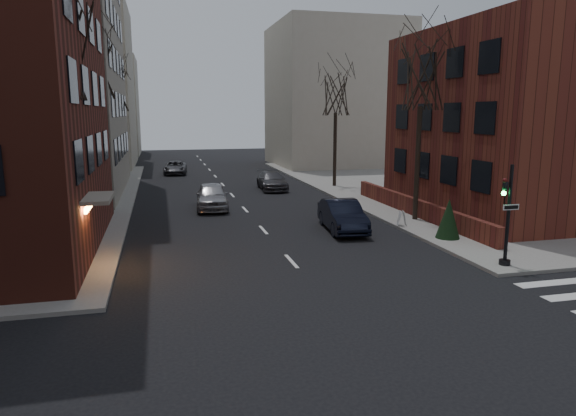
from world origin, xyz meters
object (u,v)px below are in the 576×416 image
Objects in this scene: tree_right_a at (421,77)px; streetlamp_near at (102,147)px; car_lane_silver at (212,196)px; car_lane_far at (175,168)px; streetlamp_far at (125,133)px; traffic_signal at (506,222)px; car_lane_gray at (272,181)px; tree_left_a at (57,50)px; tree_left_b at (94,66)px; sandwich_board at (402,218)px; evergreen_shrub at (449,218)px; tree_left_c at (114,90)px; tree_right_b at (336,94)px; parked_sedan at (342,216)px.

streetlamp_near is (-17.00, 4.00, -3.79)m from tree_right_a.
car_lane_silver is (6.18, 2.77, -3.40)m from streetlamp_near.
car_lane_silver reaches higher than car_lane_far.
car_lane_far is (4.49, 2.84, -3.59)m from streetlamp_far.
traffic_signal is 0.64× the size of streetlamp_far.
car_lane_gray is at bearing 110.51° from tree_right_a.
streetlamp_near is (0.60, 8.00, -4.23)m from tree_left_a.
tree_left_b is 20.41m from sandwich_board.
streetlamp_far is (-17.00, 24.00, -3.79)m from tree_right_a.
car_lane_silver is at bearing 57.78° from tree_left_a.
streetlamp_near is at bearing -90.00° from streetlamp_far.
evergreen_shrub reaches higher than car_lane_far.
car_lane_silver is at bearing -65.99° from tree_left_c.
car_lane_gray is 14.65m from car_lane_far.
streetlamp_far is at bearing 142.42° from car_lane_gray.
evergreen_shrub is at bearing -57.30° from tree_left_c.
sandwich_board is at bearing -73.67° from car_lane_gray.
tree_left_a reaches higher than tree_right_a.
streetlamp_far is (0.00, 20.00, 0.00)m from streetlamp_near.
tree_right_b is (17.60, 6.00, -1.33)m from tree_left_b.
tree_left_b is 1.72× the size of streetlamp_far.
traffic_signal is 18.68m from car_lane_silver.
sandwich_board is at bearing 2.01° from parked_sedan.
tree_left_c is 1.95× the size of car_lane_gray.
tree_right_a reaches higher than car_lane_silver.
tree_right_b is 16.95m from sandwich_board.
tree_left_a is 5.36× the size of evergreen_shrub.
car_lane_silver is at bearing -10.31° from tree_left_b.
tree_left_b reaches higher than traffic_signal.
car_lane_gray is 15.90m from sandwich_board.
tree_left_a is (-16.74, 5.01, 6.56)m from traffic_signal.
tree_left_b is 5.64× the size of evergreen_shrub.
tree_right_b is 8.66m from car_lane_gray.
tree_right_b is at bearing 88.11° from evergreen_shrub.
tree_left_b is 10.62m from car_lane_silver.
streetlamp_near is 18.71m from evergreen_shrub.
tree_right_b is at bearing -41.24° from car_lane_far.
traffic_signal is at bearing -95.47° from tree_right_a.
tree_left_c is at bearing 128.66° from tree_right_a.
tree_right_b is 20.01m from streetlamp_near.
streetlamp_near is at bearing -151.54° from car_lane_silver.
tree_left_c reaches higher than tree_right_b.
evergreen_shrub is at bearing -97.78° from tree_right_a.
streetlamp_far reaches higher than traffic_signal.
car_lane_gray is at bearing -40.18° from streetlamp_far.
streetlamp_near reaches higher than parked_sedan.
car_lane_silver is (-10.82, -7.23, -6.75)m from tree_right_b.
tree_right_b reaches higher than sandwich_board.
car_lane_silver is (6.18, -17.23, -3.40)m from streetlamp_far.
car_lane_gray is 6.26× the size of sandwich_board.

